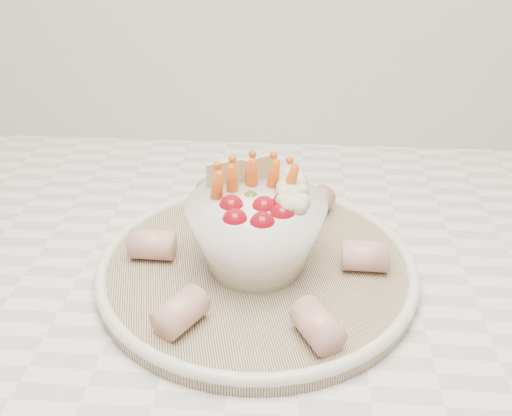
{
  "coord_description": "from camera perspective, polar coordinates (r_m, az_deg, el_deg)",
  "views": [
    {
      "loc": [
        -0.01,
        0.95,
        1.28
      ],
      "look_at": [
        -0.05,
        1.42,
        1.0
      ],
      "focal_mm": 40.0,
      "sensor_mm": 36.0,
      "label": 1
    }
  ],
  "objects": [
    {
      "name": "cured_meat_rolls",
      "position": [
        0.57,
        0.11,
        -4.25
      ],
      "size": [
        0.26,
        0.27,
        0.03
      ],
      "color": "#B55652",
      "rests_on": "serving_platter"
    },
    {
      "name": "veggie_bowl",
      "position": [
        0.56,
        0.12,
        -2.15
      ],
      "size": [
        0.14,
        0.14,
        0.1
      ],
      "color": "white",
      "rests_on": "serving_platter"
    },
    {
      "name": "serving_platter",
      "position": [
        0.58,
        0.11,
        -5.81
      ],
      "size": [
        0.39,
        0.39,
        0.02
      ],
      "color": "navy",
      "rests_on": "kitchen_counter"
    }
  ]
}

